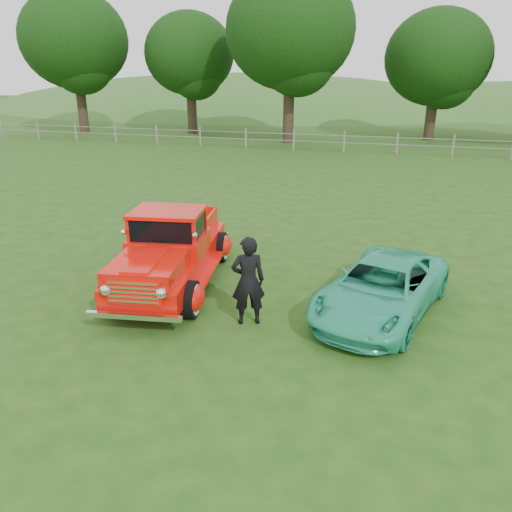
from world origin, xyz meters
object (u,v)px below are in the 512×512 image
(tree_far_west, at_px, (74,40))
(tree_near_east, at_px, (438,58))
(red_pickup, at_px, (171,252))
(tree_near_west, at_px, (290,30))
(tree_mid_west, at_px, (189,54))
(man, at_px, (248,281))
(teal_sedan, at_px, (382,288))

(tree_far_west, distance_m, tree_near_east, 25.21)
(tree_far_west, relative_size, red_pickup, 1.92)
(tree_near_west, bearing_deg, tree_far_west, 176.42)
(tree_far_west, xyz_separation_m, tree_near_east, (25.00, 3.00, -1.24))
(tree_far_west, xyz_separation_m, tree_mid_west, (8.00, 2.00, -0.94))
(tree_near_east, xyz_separation_m, man, (-4.44, -28.57, -4.36))
(tree_near_east, relative_size, red_pickup, 1.61)
(tree_mid_west, height_order, tree_near_west, tree_near_west)
(tree_near_east, xyz_separation_m, teal_sedan, (-1.99, -27.47, -4.69))
(tree_far_west, height_order, red_pickup, tree_far_west)
(tree_mid_west, xyz_separation_m, man, (12.56, -27.57, -4.67))
(red_pickup, xyz_separation_m, teal_sedan, (4.66, -0.21, -0.24))
(teal_sedan, bearing_deg, tree_near_west, 123.53)
(tree_far_west, distance_m, tree_mid_west, 8.30)
(tree_mid_west, bearing_deg, tree_near_west, -20.56)
(tree_far_west, bearing_deg, man, -51.20)
(tree_mid_west, distance_m, red_pickup, 28.63)
(tree_near_west, height_order, red_pickup, tree_near_west)
(tree_far_west, distance_m, tree_near_west, 16.03)
(tree_near_east, relative_size, teal_sedan, 2.08)
(man, bearing_deg, teal_sedan, -179.73)
(red_pickup, height_order, teal_sedan, red_pickup)
(tree_far_west, height_order, tree_mid_west, tree_far_west)
(tree_near_east, bearing_deg, man, -98.84)
(tree_mid_west, distance_m, tree_near_east, 17.03)
(tree_near_west, distance_m, man, 25.67)
(red_pickup, distance_m, man, 2.56)
(tree_near_west, xyz_separation_m, teal_sedan, (7.01, -23.47, -6.24))
(tree_near_west, bearing_deg, man, -79.49)
(tree_far_west, distance_m, teal_sedan, 34.11)
(tree_near_east, bearing_deg, tree_near_west, -156.04)
(tree_mid_west, bearing_deg, teal_sedan, -60.45)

